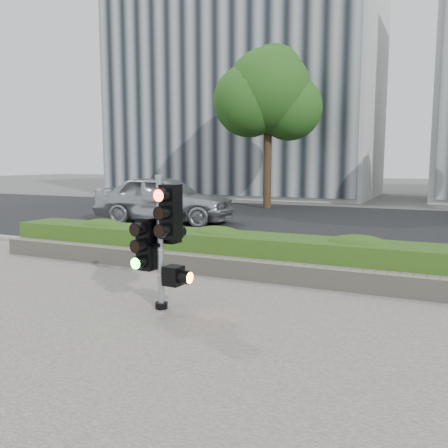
% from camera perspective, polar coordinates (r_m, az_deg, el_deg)
% --- Properties ---
extents(ground, '(120.00, 120.00, 0.00)m').
position_cam_1_polar(ground, '(6.68, -1.14, -10.66)').
color(ground, '#51514C').
rests_on(ground, ground).
extents(sidewalk, '(16.00, 11.00, 0.03)m').
position_cam_1_polar(sidewalk, '(4.73, -15.42, -18.66)').
color(sidewalk, '#9E9389').
rests_on(sidewalk, ground).
extents(road, '(60.00, 13.00, 0.02)m').
position_cam_1_polar(road, '(16.08, 14.83, -0.20)').
color(road, black).
rests_on(road, ground).
extents(curb, '(60.00, 0.25, 0.12)m').
position_cam_1_polar(curb, '(9.50, 7.33, -4.88)').
color(curb, gray).
rests_on(curb, ground).
extents(stone_wall, '(12.00, 0.32, 0.34)m').
position_cam_1_polar(stone_wall, '(8.32, 4.69, -5.63)').
color(stone_wall, gray).
rests_on(stone_wall, sidewalk).
extents(hedge, '(12.00, 1.00, 0.68)m').
position_cam_1_polar(hedge, '(8.88, 6.17, -3.68)').
color(hedge, '#518A2A').
rests_on(hedge, sidewalk).
extents(building_left, '(16.00, 9.00, 15.00)m').
position_cam_1_polar(building_left, '(31.50, 2.83, 17.34)').
color(building_left, '#B7B7B2').
rests_on(building_left, ground).
extents(tree_left, '(4.61, 4.03, 7.34)m').
position_cam_1_polar(tree_left, '(21.75, 5.36, 15.25)').
color(tree_left, black).
rests_on(tree_left, ground).
extents(traffic_signal, '(0.66, 0.49, 1.88)m').
position_cam_1_polar(traffic_signal, '(6.61, -7.36, -1.40)').
color(traffic_signal, black).
rests_on(traffic_signal, sidewalk).
extents(car_silver, '(4.99, 2.56, 1.63)m').
position_cam_1_polar(car_silver, '(16.33, -7.17, 3.01)').
color(car_silver, '#A9ABB0').
rests_on(car_silver, road).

